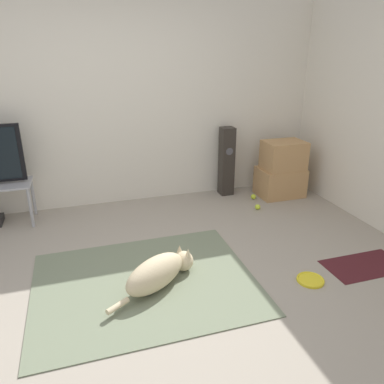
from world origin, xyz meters
name	(u,v)px	position (x,y,z in m)	size (l,w,h in m)	color
ground_plane	(155,295)	(0.00, 0.00, 0.00)	(12.00, 12.00, 0.00)	#9E9384
wall_back	(113,100)	(0.00, 2.10, 1.27)	(8.00, 0.06, 2.55)	silver
area_rug	(145,283)	(-0.04, 0.18, 0.01)	(1.83, 1.47, 0.01)	slate
dog	(159,272)	(0.06, 0.09, 0.14)	(0.81, 0.57, 0.28)	beige
frisbee	(310,280)	(1.31, -0.21, 0.01)	(0.23, 0.23, 0.03)	yellow
cardboard_box_lower	(280,182)	(2.06, 1.64, 0.19)	(0.58, 0.43, 0.37)	tan
cardboard_box_upper	(284,155)	(2.07, 1.63, 0.56)	(0.51, 0.38, 0.36)	tan
floor_speaker	(227,161)	(1.39, 1.91, 0.45)	(0.17, 0.18, 0.91)	#2D2823
tennis_ball_by_boxes	(253,197)	(1.67, 1.61, 0.03)	(0.07, 0.07, 0.07)	#C6E033
tennis_ball_near_speaker	(258,207)	(1.57, 1.29, 0.03)	(0.07, 0.07, 0.07)	#C6E033
door_mat	(365,265)	(1.92, -0.15, 0.00)	(0.74, 0.40, 0.01)	#47191E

